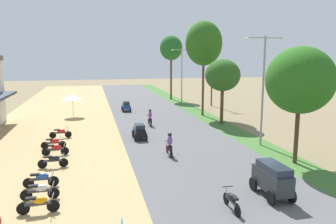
{
  "coord_description": "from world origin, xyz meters",
  "views": [
    {
      "loc": [
        -6.74,
        -7.85,
        6.88
      ],
      "look_at": [
        -0.28,
        20.15,
        1.97
      ],
      "focal_mm": 35.35,
      "sensor_mm": 36.0,
      "label": 1
    }
  ],
  "objects_px": {
    "median_tree_fourth": "(171,48)",
    "utility_pole_near": "(212,72)",
    "median_tree_third": "(204,44)",
    "car_hatchback_blue": "(126,106)",
    "car_hatchback_black": "(139,131)",
    "motorbike_ahead_fourth": "(150,118)",
    "motorbike_ahead_second": "(231,200)",
    "motorbike_ahead_third": "(169,145)",
    "parked_motorbike_fourth": "(53,160)",
    "streetlamp_mid": "(182,72)",
    "parked_motorbike_fifth": "(56,149)",
    "parked_motorbike_sixth": "(54,142)",
    "parked_motorbike_nearest": "(39,203)",
    "parked_motorbike_seventh": "(61,132)",
    "median_tree_second": "(223,75)",
    "car_van_charcoal": "(272,178)",
    "median_tree_nearest": "(300,80)",
    "parked_motorbike_third": "(41,178)",
    "vendor_umbrella": "(72,97)",
    "streetlamp_near": "(263,84)",
    "parked_motorbike_second": "(40,190)"
  },
  "relations": [
    {
      "from": "streetlamp_mid",
      "to": "car_hatchback_blue",
      "type": "height_order",
      "value": "streetlamp_mid"
    },
    {
      "from": "parked_motorbike_fourth",
      "to": "car_hatchback_blue",
      "type": "distance_m",
      "value": 20.99
    },
    {
      "from": "parked_motorbike_seventh",
      "to": "streetlamp_near",
      "type": "distance_m",
      "value": 16.81
    },
    {
      "from": "median_tree_fourth",
      "to": "utility_pole_near",
      "type": "relative_size",
      "value": 1.1
    },
    {
      "from": "vendor_umbrella",
      "to": "motorbike_ahead_fourth",
      "type": "relative_size",
      "value": 1.4
    },
    {
      "from": "median_tree_second",
      "to": "streetlamp_mid",
      "type": "height_order",
      "value": "streetlamp_mid"
    },
    {
      "from": "vendor_umbrella",
      "to": "car_hatchback_black",
      "type": "relative_size",
      "value": 1.26
    },
    {
      "from": "median_tree_third",
      "to": "median_tree_fourth",
      "type": "relative_size",
      "value": 1.08
    },
    {
      "from": "streetlamp_near",
      "to": "parked_motorbike_seventh",
      "type": "bearing_deg",
      "value": 159.44
    },
    {
      "from": "car_hatchback_black",
      "to": "motorbike_ahead_fourth",
      "type": "xyz_separation_m",
      "value": [
        1.73,
        4.9,
        0.11
      ]
    },
    {
      "from": "parked_motorbike_second",
      "to": "streetlamp_mid",
      "type": "xyz_separation_m",
      "value": [
        15.13,
        29.73,
        4.0
      ]
    },
    {
      "from": "parked_motorbike_third",
      "to": "median_tree_second",
      "type": "bearing_deg",
      "value": 40.62
    },
    {
      "from": "car_van_charcoal",
      "to": "motorbike_ahead_third",
      "type": "bearing_deg",
      "value": 113.79
    },
    {
      "from": "parked_motorbike_fifth",
      "to": "parked_motorbike_sixth",
      "type": "height_order",
      "value": "same"
    },
    {
      "from": "median_tree_third",
      "to": "median_tree_fourth",
      "type": "distance_m",
      "value": 14.73
    },
    {
      "from": "parked_motorbike_third",
      "to": "motorbike_ahead_fourth",
      "type": "xyz_separation_m",
      "value": [
        8.18,
        13.87,
        0.3
      ]
    },
    {
      "from": "utility_pole_near",
      "to": "motorbike_ahead_fourth",
      "type": "distance_m",
      "value": 15.97
    },
    {
      "from": "median_tree_second",
      "to": "car_van_charcoal",
      "type": "distance_m",
      "value": 17.94
    },
    {
      "from": "parked_motorbike_fourth",
      "to": "vendor_umbrella",
      "type": "distance_m",
      "value": 17.68
    },
    {
      "from": "car_hatchback_black",
      "to": "car_hatchback_blue",
      "type": "xyz_separation_m",
      "value": [
        0.35,
        14.07,
        0.0
      ]
    },
    {
      "from": "median_tree_second",
      "to": "streetlamp_near",
      "type": "relative_size",
      "value": 0.79
    },
    {
      "from": "median_tree_third",
      "to": "median_tree_nearest",
      "type": "bearing_deg",
      "value": -89.38
    },
    {
      "from": "median_tree_fourth",
      "to": "car_hatchback_blue",
      "type": "xyz_separation_m",
      "value": [
        -8.12,
        -9.97,
        -7.25
      ]
    },
    {
      "from": "parked_motorbike_fourth",
      "to": "streetlamp_mid",
      "type": "height_order",
      "value": "streetlamp_mid"
    },
    {
      "from": "car_hatchback_blue",
      "to": "motorbike_ahead_second",
      "type": "distance_m",
      "value": 27.79
    },
    {
      "from": "motorbike_ahead_second",
      "to": "vendor_umbrella",
      "type": "bearing_deg",
      "value": 107.55
    },
    {
      "from": "car_hatchback_blue",
      "to": "motorbike_ahead_second",
      "type": "bearing_deg",
      "value": -86.25
    },
    {
      "from": "parked_motorbike_nearest",
      "to": "parked_motorbike_second",
      "type": "height_order",
      "value": "same"
    },
    {
      "from": "median_tree_fourth",
      "to": "motorbike_ahead_fourth",
      "type": "relative_size",
      "value": 5.49
    },
    {
      "from": "parked_motorbike_seventh",
      "to": "median_tree_nearest",
      "type": "xyz_separation_m",
      "value": [
        15.24,
        -10.18,
        4.81
      ]
    },
    {
      "from": "parked_motorbike_fifth",
      "to": "parked_motorbike_seventh",
      "type": "height_order",
      "value": "same"
    },
    {
      "from": "motorbike_ahead_second",
      "to": "motorbike_ahead_third",
      "type": "height_order",
      "value": "motorbike_ahead_third"
    },
    {
      "from": "car_van_charcoal",
      "to": "car_hatchback_blue",
      "type": "xyz_separation_m",
      "value": [
        -4.33,
        26.81,
        -0.28
      ]
    },
    {
      "from": "car_hatchback_black",
      "to": "median_tree_third",
      "type": "bearing_deg",
      "value": 47.04
    },
    {
      "from": "car_hatchback_blue",
      "to": "car_hatchback_black",
      "type": "bearing_deg",
      "value": -91.41
    },
    {
      "from": "median_tree_third",
      "to": "motorbike_ahead_second",
      "type": "xyz_separation_m",
      "value": [
        -6.52,
        -22.98,
        -7.63
      ]
    },
    {
      "from": "utility_pole_near",
      "to": "car_van_charcoal",
      "type": "distance_m",
      "value": 30.19
    },
    {
      "from": "car_hatchback_blue",
      "to": "median_tree_third",
      "type": "bearing_deg",
      "value": -29.68
    },
    {
      "from": "median_tree_nearest",
      "to": "motorbike_ahead_fourth",
      "type": "relative_size",
      "value": 4.11
    },
    {
      "from": "parked_motorbike_nearest",
      "to": "parked_motorbike_seventh",
      "type": "bearing_deg",
      "value": 90.97
    },
    {
      "from": "parked_motorbike_nearest",
      "to": "parked_motorbike_third",
      "type": "bearing_deg",
      "value": 95.71
    },
    {
      "from": "parked_motorbike_second",
      "to": "median_tree_second",
      "type": "bearing_deg",
      "value": 44.21
    },
    {
      "from": "parked_motorbike_nearest",
      "to": "motorbike_ahead_third",
      "type": "bearing_deg",
      "value": 42.54
    },
    {
      "from": "parked_motorbike_fifth",
      "to": "median_tree_second",
      "type": "height_order",
      "value": "median_tree_second"
    },
    {
      "from": "parked_motorbike_third",
      "to": "parked_motorbike_sixth",
      "type": "bearing_deg",
      "value": 91.1
    },
    {
      "from": "parked_motorbike_nearest",
      "to": "streetlamp_near",
      "type": "height_order",
      "value": "streetlamp_near"
    },
    {
      "from": "car_van_charcoal",
      "to": "utility_pole_near",
      "type": "bearing_deg",
      "value": 75.24
    },
    {
      "from": "parked_motorbike_sixth",
      "to": "streetlamp_near",
      "type": "distance_m",
      "value": 16.2
    },
    {
      "from": "utility_pole_near",
      "to": "median_tree_second",
      "type": "bearing_deg",
      "value": -105.66
    },
    {
      "from": "streetlamp_near",
      "to": "car_hatchback_black",
      "type": "distance_m",
      "value": 10.5
    }
  ]
}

